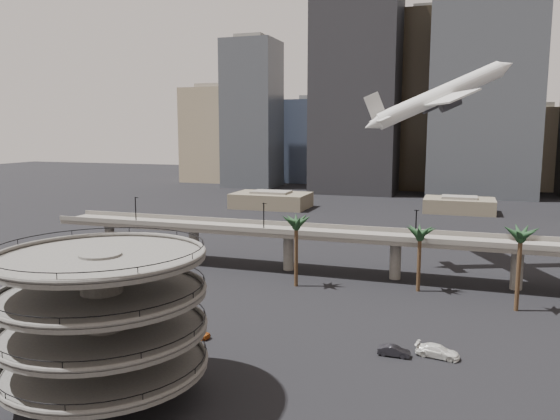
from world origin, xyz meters
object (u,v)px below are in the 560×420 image
(overpass, at_px, (341,239))
(car_b, at_px, (394,351))
(car_c, at_px, (438,351))
(car_a, at_px, (196,333))
(airborne_jet, at_px, (438,97))
(parking_ramp, at_px, (103,312))

(overpass, bearing_deg, car_b, -67.72)
(overpass, height_order, car_c, overpass)
(car_a, relative_size, car_b, 1.02)
(airborne_jet, distance_m, car_b, 61.95)
(parking_ramp, relative_size, car_c, 4.00)
(airborne_jet, xyz_separation_m, car_a, (-29.18, -53.46, -35.16))
(parking_ramp, bearing_deg, car_c, 34.19)
(airborne_jet, bearing_deg, car_c, -109.39)
(airborne_jet, xyz_separation_m, car_b, (-1.85, -50.95, -35.19))
(parking_ramp, distance_m, car_c, 41.81)
(overpass, xyz_separation_m, car_c, (20.77, -36.06, -6.53))
(parking_ramp, height_order, car_c, parking_ramp)
(overpass, bearing_deg, car_c, -60.06)
(overpass, distance_m, car_c, 42.12)
(airborne_jet, relative_size, car_b, 7.45)
(airborne_jet, relative_size, car_c, 5.57)
(overpass, xyz_separation_m, car_b, (15.38, -37.54, -6.66))
(car_c, bearing_deg, airborne_jet, 12.96)
(parking_ramp, bearing_deg, car_a, 86.82)
(parking_ramp, bearing_deg, overpass, 77.57)
(parking_ramp, relative_size, car_a, 5.25)
(parking_ramp, height_order, car_a, parking_ramp)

